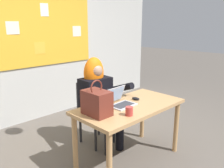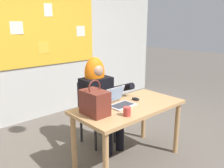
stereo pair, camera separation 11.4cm
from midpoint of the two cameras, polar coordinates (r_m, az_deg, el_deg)
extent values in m
plane|color=#5B544C|center=(2.96, 3.95, -19.66)|extent=(24.00, 24.00, 0.00)
cube|color=#B2B2AD|center=(4.23, -17.81, 10.07)|extent=(5.93, 0.10, 2.76)
cube|color=gold|center=(4.17, -17.62, 12.35)|extent=(2.40, 0.02, 1.20)
cube|color=gold|center=(4.23, -15.69, 8.56)|extent=(0.19, 0.01, 0.20)
cube|color=#F4E0C6|center=(4.03, -21.82, 12.65)|extent=(0.24, 0.02, 0.20)
cube|color=#F4E0C6|center=(4.63, -6.96, 12.73)|extent=(0.19, 0.00, 0.19)
cube|color=white|center=(4.28, -14.60, 17.15)|extent=(0.14, 0.01, 0.21)
cube|color=tan|center=(2.77, 5.41, -5.57)|extent=(1.34, 0.71, 0.04)
cylinder|color=tan|center=(2.38, -0.09, -19.14)|extent=(0.06, 0.06, 0.69)
cylinder|color=tan|center=(3.21, 16.57, -10.33)|extent=(0.06, 0.06, 0.69)
cylinder|color=tan|center=(2.76, -8.15, -14.09)|extent=(0.06, 0.06, 0.69)
cylinder|color=tan|center=(3.51, 8.67, -7.69)|extent=(0.06, 0.06, 0.69)
cube|color=black|center=(3.31, -2.56, -7.67)|extent=(0.43, 0.43, 0.04)
cube|color=black|center=(3.37, -4.61, -2.87)|extent=(0.38, 0.05, 0.45)
cylinder|color=#262628|center=(3.38, 1.61, -11.17)|extent=(0.04, 0.04, 0.39)
cylinder|color=#262628|center=(3.19, -3.02, -12.90)|extent=(0.04, 0.04, 0.39)
cylinder|color=#262628|center=(3.62, -2.07, -9.39)|extent=(0.04, 0.04, 0.39)
cylinder|color=#262628|center=(3.44, -6.57, -10.85)|extent=(0.04, 0.04, 0.39)
cylinder|color=black|center=(3.21, 2.96, -12.31)|extent=(0.11, 0.11, 0.43)
cylinder|color=black|center=(3.09, 0.20, -13.42)|extent=(0.11, 0.11, 0.43)
cylinder|color=black|center=(3.22, 0.95, -7.39)|extent=(0.17, 0.43, 0.15)
cylinder|color=black|center=(3.10, -1.85, -8.29)|extent=(0.17, 0.43, 0.15)
cube|color=black|center=(3.23, -2.84, -2.97)|extent=(0.43, 0.28, 0.52)
cylinder|color=black|center=(3.19, 3.23, -1.07)|extent=(0.11, 0.47, 0.24)
cylinder|color=black|center=(2.88, -3.99, -2.82)|extent=(0.11, 0.47, 0.24)
sphere|color=#A37A60|center=(3.14, -2.92, 3.30)|extent=(0.20, 0.20, 0.20)
ellipsoid|color=orange|center=(3.17, -3.25, 2.67)|extent=(0.31, 0.23, 0.44)
cube|color=#B7B7BC|center=(2.73, 3.71, -5.28)|extent=(0.32, 0.21, 0.01)
cube|color=#333338|center=(2.72, 3.71, -5.12)|extent=(0.27, 0.16, 0.00)
cube|color=#B7B7BC|center=(2.78, 1.66, -2.62)|extent=(0.31, 0.09, 0.19)
cube|color=#99B7E0|center=(2.78, 1.80, -2.73)|extent=(0.27, 0.07, 0.17)
ellipsoid|color=black|center=(2.94, 6.92, -3.64)|extent=(0.08, 0.11, 0.03)
cube|color=maroon|center=(2.44, -2.92, -4.60)|extent=(0.20, 0.30, 0.26)
torus|color=maroon|center=(2.39, -2.97, -0.75)|extent=(0.16, 0.02, 0.16)
cylinder|color=#B23833|center=(2.44, 5.05, -6.71)|extent=(0.08, 0.08, 0.09)
camera|label=1|loc=(0.06, -88.88, 0.29)|focal=37.33mm
camera|label=2|loc=(0.06, 91.12, -0.29)|focal=37.33mm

